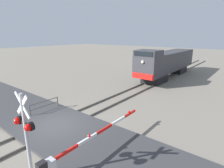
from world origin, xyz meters
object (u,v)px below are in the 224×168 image
(locomotive, at_px, (167,62))
(guard_railing, at_px, (44,105))
(crossing_signal, at_px, (25,130))
(crossing_gate, at_px, (71,154))

(locomotive, bearing_deg, guard_railing, -98.68)
(locomotive, xyz_separation_m, guard_railing, (-2.71, -17.74, -1.53))
(crossing_signal, bearing_deg, crossing_gate, 62.06)
(locomotive, distance_m, crossing_signal, 22.28)
(crossing_gate, distance_m, guard_railing, 7.29)
(locomotive, relative_size, crossing_signal, 3.79)
(crossing_gate, bearing_deg, guard_railing, 157.05)
(locomotive, xyz_separation_m, crossing_signal, (3.22, -22.04, 0.27))
(crossing_signal, bearing_deg, guard_railing, 144.02)
(locomotive, distance_m, crossing_gate, 21.00)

